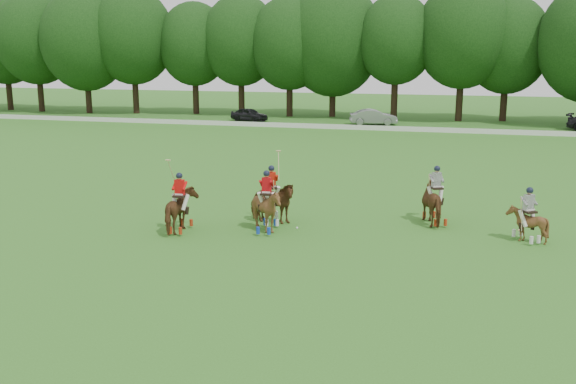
% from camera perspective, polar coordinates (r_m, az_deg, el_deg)
% --- Properties ---
extents(ground, '(180.00, 180.00, 0.00)m').
position_cam_1_polar(ground, '(23.05, -3.66, -5.51)').
color(ground, '#356E1F').
rests_on(ground, ground).
extents(tree_line, '(117.98, 14.32, 14.75)m').
position_cam_1_polar(tree_line, '(69.12, 9.86, 13.16)').
color(tree_line, black).
rests_on(tree_line, ground).
extents(boundary_rail, '(120.00, 0.10, 0.44)m').
position_cam_1_polar(boundary_rail, '(59.56, 8.35, 5.64)').
color(boundary_rail, white).
rests_on(boundary_rail, ground).
extents(car_left, '(4.35, 2.85, 1.38)m').
position_cam_1_polar(car_left, '(67.09, -3.46, 6.89)').
color(car_left, black).
rests_on(car_left, ground).
extents(car_mid, '(4.88, 2.73, 1.52)m').
position_cam_1_polar(car_mid, '(64.12, 7.60, 6.62)').
color(car_mid, gray).
rests_on(car_mid, ground).
extents(polo_red_a, '(1.28, 2.09, 2.95)m').
position_cam_1_polar(polo_red_a, '(25.91, -9.54, -1.62)').
color(polo_red_a, '#502A15').
rests_on(polo_red_a, ground).
extents(polo_red_b, '(2.15, 1.98, 3.02)m').
position_cam_1_polar(polo_red_b, '(26.76, -1.47, -0.94)').
color(polo_red_b, '#502A15').
rests_on(polo_red_b, ground).
extents(polo_red_c, '(1.60, 1.77, 2.49)m').
position_cam_1_polar(polo_red_c, '(25.56, -1.90, -1.55)').
color(polo_red_c, '#502A15').
rests_on(polo_red_c, ground).
extents(polo_stripe_a, '(1.73, 2.32, 2.47)m').
position_cam_1_polar(polo_stripe_a, '(27.44, 12.97, -0.92)').
color(polo_stripe_a, '#502A15').
rests_on(polo_stripe_a, ground).
extents(polo_stripe_b, '(1.62, 1.66, 2.11)m').
position_cam_1_polar(polo_stripe_b, '(25.88, 20.49, -2.58)').
color(polo_stripe_b, '#502A15').
rests_on(polo_stripe_b, ground).
extents(polo_ball, '(0.09, 0.09, 0.09)m').
position_cam_1_polar(polo_ball, '(26.15, 0.81, -3.21)').
color(polo_ball, white).
rests_on(polo_ball, ground).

